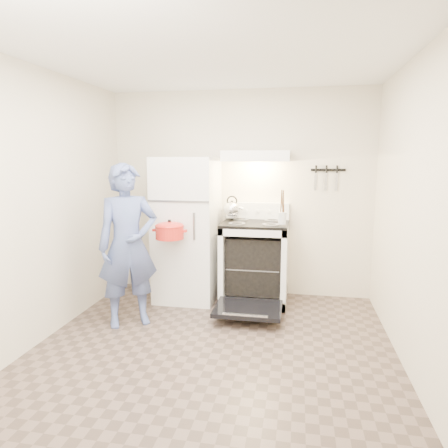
# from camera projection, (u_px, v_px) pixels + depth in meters

# --- Properties ---
(floor) EXTENTS (3.60, 3.60, 0.00)m
(floor) POSITION_uv_depth(u_px,v_px,m) (208.00, 359.00, 3.40)
(floor) COLOR brown
(floor) RESTS_ON ground
(back_wall) EXTENTS (3.20, 0.02, 2.50)m
(back_wall) POSITION_uv_depth(u_px,v_px,m) (240.00, 194.00, 4.94)
(back_wall) COLOR beige
(back_wall) RESTS_ON ground
(refrigerator) EXTENTS (0.70, 0.70, 1.70)m
(refrigerator) POSITION_uv_depth(u_px,v_px,m) (187.00, 229.00, 4.77)
(refrigerator) COLOR white
(refrigerator) RESTS_ON floor
(stove_body) EXTENTS (0.76, 0.65, 0.92)m
(stove_body) POSITION_uv_depth(u_px,v_px,m) (255.00, 263.00, 4.71)
(stove_body) COLOR white
(stove_body) RESTS_ON floor
(cooktop) EXTENTS (0.76, 0.65, 0.03)m
(cooktop) POSITION_uv_depth(u_px,v_px,m) (255.00, 224.00, 4.63)
(cooktop) COLOR black
(cooktop) RESTS_ON stove_body
(backsplash) EXTENTS (0.76, 0.07, 0.20)m
(backsplash) POSITION_uv_depth(u_px,v_px,m) (258.00, 211.00, 4.89)
(backsplash) COLOR white
(backsplash) RESTS_ON cooktop
(oven_door) EXTENTS (0.70, 0.54, 0.04)m
(oven_door) POSITION_uv_depth(u_px,v_px,m) (248.00, 309.00, 4.19)
(oven_door) COLOR black
(oven_door) RESTS_ON floor
(oven_rack) EXTENTS (0.60, 0.52, 0.01)m
(oven_rack) POSITION_uv_depth(u_px,v_px,m) (255.00, 265.00, 4.71)
(oven_rack) COLOR slate
(oven_rack) RESTS_ON stove_body
(range_hood) EXTENTS (0.76, 0.50, 0.12)m
(range_hood) POSITION_uv_depth(u_px,v_px,m) (257.00, 156.00, 4.58)
(range_hood) COLOR white
(range_hood) RESTS_ON back_wall
(knife_strip) EXTENTS (0.40, 0.02, 0.03)m
(knife_strip) POSITION_uv_depth(u_px,v_px,m) (328.00, 170.00, 4.68)
(knife_strip) COLOR black
(knife_strip) RESTS_ON back_wall
(pizza_stone) EXTENTS (0.35, 0.35, 0.02)m
(pizza_stone) POSITION_uv_depth(u_px,v_px,m) (257.00, 264.00, 4.72)
(pizza_stone) COLOR olive
(pizza_stone) RESTS_ON oven_rack
(tea_kettle) EXTENTS (0.24, 0.20, 0.29)m
(tea_kettle) POSITION_uv_depth(u_px,v_px,m) (232.00, 208.00, 4.80)
(tea_kettle) COLOR silver
(tea_kettle) RESTS_ON cooktop
(utensil_jar) EXTENTS (0.11, 0.11, 0.13)m
(utensil_jar) POSITION_uv_depth(u_px,v_px,m) (282.00, 218.00, 4.32)
(utensil_jar) COLOR silver
(utensil_jar) RESTS_ON cooktop
(person) EXTENTS (0.72, 0.66, 1.64)m
(person) POSITION_uv_depth(u_px,v_px,m) (128.00, 246.00, 4.00)
(person) COLOR #3E537F
(person) RESTS_ON floor
(dutch_oven) EXTENTS (0.37, 0.30, 0.24)m
(dutch_oven) POSITION_uv_depth(u_px,v_px,m) (170.00, 232.00, 4.26)
(dutch_oven) COLOR red
(dutch_oven) RESTS_ON person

